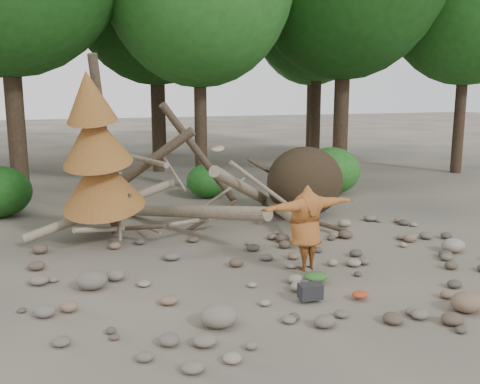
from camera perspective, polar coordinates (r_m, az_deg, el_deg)
name	(u,v)px	position (r m, az deg, el deg)	size (l,w,h in m)	color
ground	(286,275)	(10.53, 4.90, -8.82)	(120.00, 120.00, 0.00)	#514C44
deadfall_pile	(287,185)	(14.83, 5.04, 0.78)	(8.55, 5.24, 3.30)	#332619
dead_conifer	(97,154)	(12.45, -14.96, 3.92)	(2.06, 2.16, 4.35)	#4C3F30
bush_mid	(207,181)	(17.75, -3.49, 1.19)	(1.40, 1.40, 1.12)	#1F5B1A
bush_right	(331,171)	(18.65, 9.69, 2.27)	(2.00, 2.00, 1.60)	#276C21
frisbee_thrower	(306,228)	(10.41, 7.03, -3.79)	(2.85, 0.86, 2.47)	#945021
backpack	(310,295)	(9.28, 7.50, -10.80)	(0.38, 0.26, 0.26)	black
cloth_green	(316,279)	(10.12, 8.08, -9.19)	(0.46, 0.38, 0.17)	#2E5E25
cloth_orange	(360,297)	(9.52, 12.68, -10.90)	(0.30, 0.24, 0.11)	#A0381B
boulder_front_left	(219,316)	(8.31, -2.26, -13.05)	(0.58, 0.52, 0.35)	#6E675C
boulder_front_right	(467,302)	(9.56, 23.04, -10.76)	(0.53, 0.48, 0.32)	#785F4B
boulder_mid_right	(453,245)	(12.76, 21.80, -5.31)	(0.52, 0.47, 0.31)	gray
boulder_mid_left	(92,280)	(10.11, -15.51, -9.03)	(0.56, 0.51, 0.34)	#645D54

